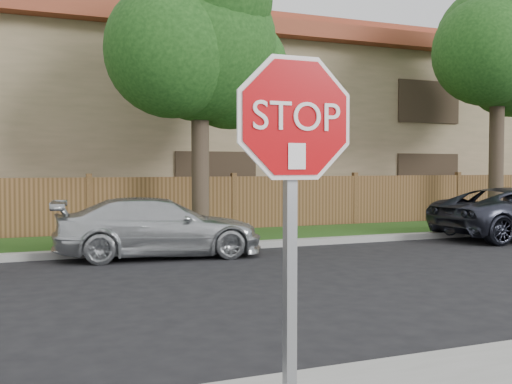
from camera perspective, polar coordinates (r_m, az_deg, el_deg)
name	(u,v)px	position (r m, az deg, el deg)	size (l,w,h in m)	color
far_curb	(108,252)	(13.02, -13.93, -5.59)	(70.00, 0.30, 0.15)	gray
grass_strip	(98,244)	(14.65, -14.85, -4.78)	(70.00, 3.00, 0.12)	#1E4714
fence	(89,208)	(16.16, -15.60, -1.49)	(70.00, 0.12, 1.60)	#50351C
apartment_building	(69,119)	(21.76, -17.36, 6.66)	(35.20, 9.20, 7.20)	#867653
tree_mid	(202,44)	(15.14, -5.16, 13.84)	(4.80, 3.90, 7.35)	#382B21
tree_right	(502,45)	(20.16, 22.37, 12.79)	(4.80, 3.90, 8.20)	#382B21
stop_sign	(293,174)	(3.49, 3.59, 1.76)	(1.01, 0.13, 2.55)	gray
sedan_right	(159,227)	(12.60, -9.20, -3.33)	(1.73, 4.26, 1.24)	#B9BDC1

